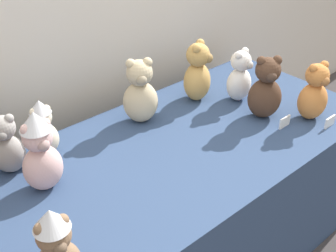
# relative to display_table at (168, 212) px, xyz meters

# --- Properties ---
(display_table) EXTENTS (1.98, 0.88, 0.71)m
(display_table) POSITION_rel_display_table_xyz_m (0.00, 0.00, 0.00)
(display_table) COLOR navy
(display_table) RESTS_ON ground_plane
(teddy_bear_honey) EXTENTS (0.20, 0.19, 0.31)m
(teddy_bear_honey) POSITION_rel_display_table_xyz_m (0.41, 0.24, 0.50)
(teddy_bear_honey) COLOR tan
(teddy_bear_honey) RESTS_ON display_table
(teddy_bear_snow) EXTENTS (0.16, 0.14, 0.27)m
(teddy_bear_snow) POSITION_rel_display_table_xyz_m (0.56, 0.10, 0.48)
(teddy_bear_snow) COLOR white
(teddy_bear_snow) RESTS_ON display_table
(teddy_bear_mocha) EXTENTS (0.15, 0.13, 0.29)m
(teddy_bear_mocha) POSITION_rel_display_table_xyz_m (-0.68, -0.30, 0.50)
(teddy_bear_mocha) COLOR #7F6047
(teddy_bear_mocha) RESTS_ON display_table
(teddy_bear_blush) EXTENTS (0.16, 0.14, 0.33)m
(teddy_bear_blush) POSITION_rel_display_table_xyz_m (-0.50, 0.13, 0.51)
(teddy_bear_blush) COLOR beige
(teddy_bear_blush) RESTS_ON display_table
(teddy_bear_cocoa) EXTENTS (0.20, 0.20, 0.31)m
(teddy_bear_cocoa) POSITION_rel_display_table_xyz_m (0.52, -0.09, 0.50)
(teddy_bear_cocoa) COLOR #4C3323
(teddy_bear_cocoa) RESTS_ON display_table
(teddy_bear_cream) EXTENTS (0.13, 0.11, 0.25)m
(teddy_bear_cream) POSITION_rel_display_table_xyz_m (-0.39, 0.32, 0.48)
(teddy_bear_cream) COLOR beige
(teddy_bear_cream) RESTS_ON display_table
(teddy_bear_ash) EXTENTS (0.17, 0.16, 0.25)m
(teddy_bear_ash) POSITION_rel_display_table_xyz_m (-0.55, 0.30, 0.47)
(teddy_bear_ash) COLOR gray
(teddy_bear_ash) RESTS_ON display_table
(teddy_bear_ginger) EXTENTS (0.17, 0.15, 0.28)m
(teddy_bear_ginger) POSITION_rel_display_table_xyz_m (0.67, -0.24, 0.49)
(teddy_bear_ginger) COLOR #D17F3D
(teddy_bear_ginger) RESTS_ON display_table
(teddy_bear_sand) EXTENTS (0.21, 0.20, 0.31)m
(teddy_bear_sand) POSITION_rel_display_table_xyz_m (0.06, 0.26, 0.50)
(teddy_bear_sand) COLOR #CCB78E
(teddy_bear_sand) RESTS_ON display_table
(name_card_front_left) EXTENTS (0.07, 0.01, 0.05)m
(name_card_front_left) POSITION_rel_display_table_xyz_m (0.67, -0.35, 0.38)
(name_card_front_left) COLOR white
(name_card_front_left) RESTS_ON display_table
(name_card_front_middle) EXTENTS (0.07, 0.01, 0.05)m
(name_card_front_middle) POSITION_rel_display_table_xyz_m (0.52, -0.21, 0.38)
(name_card_front_middle) COLOR white
(name_card_front_middle) RESTS_ON display_table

